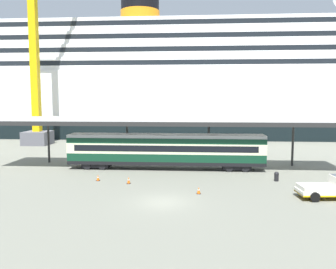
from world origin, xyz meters
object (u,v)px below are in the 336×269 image
traffic_cone_near (129,180)px  dockside_crane (36,59)px  cruise_ship (159,84)px  service_truck (336,187)px  traffic_cone_far (98,178)px  traffic_cone_mid (199,190)px  train_carriage (166,150)px  quay_bollard (276,176)px

traffic_cone_near → dockside_crane: 37.75m
cruise_ship → service_truck: 55.10m
cruise_ship → traffic_cone_far: 47.14m
traffic_cone_near → traffic_cone_mid: traffic_cone_near is taller
train_carriage → dockside_crane: bearing=140.7°
train_carriage → traffic_cone_mid: 11.27m
traffic_cone_far → quay_bollard: quay_bollard is taller
cruise_ship → train_carriage: bearing=-83.4°
service_truck → traffic_cone_mid: bearing=177.1°
service_truck → traffic_cone_mid: 11.39m
traffic_cone_far → dockside_crane: bearing=124.5°
train_carriage → traffic_cone_near: size_ratio=34.73×
traffic_cone_far → dockside_crane: (-18.09, 26.35, 14.92)m
service_truck → traffic_cone_mid: size_ratio=8.93×
cruise_ship → traffic_cone_far: (-1.80, -45.75, -11.25)m
service_truck → quay_bollard: service_truck is taller
dockside_crane → quay_bollard: dockside_crane is taller
traffic_cone_far → dockside_crane: size_ratio=0.01×
dockside_crane → service_truck: bearing=-38.1°
dockside_crane → traffic_cone_far: bearing=-55.5°
traffic_cone_mid → quay_bollard: bearing=33.5°
traffic_cone_near → traffic_cone_far: traffic_cone_near is taller
service_truck → dockside_crane: size_ratio=0.10×
service_truck → traffic_cone_far: service_truck is taller
service_truck → traffic_cone_near: bearing=168.5°
traffic_cone_far → dockside_crane: 35.27m
cruise_ship → dockside_crane: bearing=-135.7°
train_carriage → traffic_cone_far: (-6.36, -6.37, -2.01)m
train_carriage → traffic_cone_far: size_ratio=37.46×
traffic_cone_near → quay_bollard: size_ratio=0.69×
train_carriage → traffic_cone_far: bearing=-135.0°
traffic_cone_far → quay_bollard: bearing=3.6°
train_carriage → traffic_cone_far: train_carriage is taller
train_carriage → service_truck: train_carriage is taller
cruise_ship → traffic_cone_mid: 51.75m
traffic_cone_near → cruise_ship: bearing=91.8°
cruise_ship → quay_bollard: size_ratio=148.41×
service_truck → cruise_ship: bearing=111.3°
traffic_cone_mid → dockside_crane: size_ratio=0.01×
service_truck → traffic_cone_far: size_ratio=8.79×
traffic_cone_mid → quay_bollard: 9.46m
service_truck → dockside_crane: 52.20m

